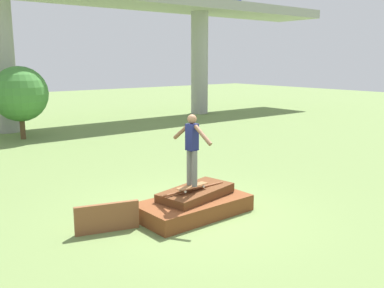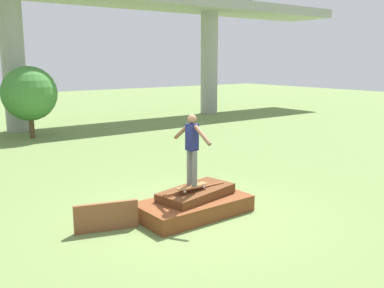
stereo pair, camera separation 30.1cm
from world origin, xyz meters
TOP-DOWN VIEW (x-y plane):
  - ground_plane at (0.00, 0.00)m, footprint 80.00×80.00m
  - scrap_pile at (0.03, 0.02)m, footprint 2.60×1.38m
  - scrap_plank_loose at (-2.00, 0.33)m, footprint 1.28×0.46m
  - skateboard at (-0.08, -0.05)m, footprint 0.83×0.27m
  - skater at (-0.08, -0.05)m, footprint 0.24×1.18m
  - tree_behind_left at (-0.04, 12.16)m, footprint 2.42×2.42m

SIDE VIEW (x-z plane):
  - ground_plane at x=0.00m, z-range 0.00..0.00m
  - scrap_pile at x=0.03m, z-range -0.07..0.56m
  - scrap_plank_loose at x=-2.00m, z-range 0.00..0.60m
  - skateboard at x=-0.08m, z-range 0.66..0.74m
  - skater at x=-0.08m, z-range 0.84..2.44m
  - tree_behind_left at x=-0.04m, z-range 0.39..3.61m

